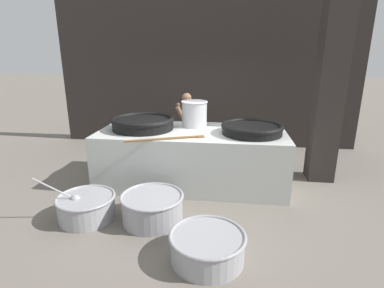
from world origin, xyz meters
The scene contains 12 objects.
ground_plane centered at (0.00, 0.00, 0.00)m, with size 60.00×60.00×0.00m, color slate.
back_wall centered at (0.00, 2.72, 1.93)m, with size 7.86×0.24×3.87m, color #2D2826.
support_pillar centered at (2.49, 0.53, 1.93)m, with size 0.47×0.47×3.87m, color #2D2826.
hearth_platform centered at (0.00, 0.00, 0.51)m, with size 3.43×1.52×1.03m.
giant_wok_near centered at (-0.93, 0.01, 1.15)m, with size 1.19×1.19×0.23m.
giant_wok_far centered at (1.08, -0.09, 1.13)m, with size 1.10×1.10×0.18m.
stock_pot centered at (0.00, 0.36, 1.29)m, with size 0.52×0.52×0.50m.
stirring_paddle centered at (-0.31, -0.64, 1.05)m, with size 1.27×0.56×0.04m.
cook centered at (-0.29, 1.27, 0.85)m, with size 0.41×0.61×1.56m.
prep_bowl_vegetables centered at (-1.40, -1.54, 0.20)m, with size 1.10×0.87×0.72m.
prep_bowl_meat centered at (0.48, -2.25, 0.19)m, with size 0.93×0.93×0.35m.
prep_bowl_extra centered at (-0.40, -1.47, 0.23)m, with size 0.94×0.94×0.42m.
Camera 1 is at (0.69, -5.33, 2.38)m, focal length 28.00 mm.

